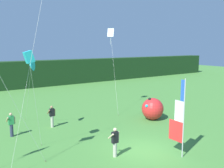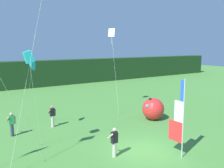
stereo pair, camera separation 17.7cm
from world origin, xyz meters
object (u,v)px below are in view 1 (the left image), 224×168
(person_mid_field, at_px, (11,124))
(inflatable_balloon, at_px, (153,109))
(person_near_banner, at_px, (115,141))
(person_far_left, at_px, (52,116))
(kite_white_diamond_0, at_px, (111,37))
(kite_cyan_box_1, at_px, (29,57))
(kite_cyan_delta_5, at_px, (31,65))
(banner_flag, at_px, (179,119))

(person_mid_field, relative_size, inflatable_balloon, 0.87)
(person_near_banner, xyz_separation_m, inflatable_balloon, (6.68, 3.98, 0.03))
(inflatable_balloon, bearing_deg, person_far_left, 159.28)
(kite_white_diamond_0, bearing_deg, kite_cyan_box_1, -146.07)
(person_mid_field, relative_size, kite_cyan_delta_5, 0.32)
(kite_cyan_box_1, relative_size, kite_cyan_delta_5, 1.12)
(person_mid_field, bearing_deg, person_near_banner, -59.29)
(person_near_banner, relative_size, person_far_left, 1.00)
(banner_flag, bearing_deg, person_near_banner, 147.71)
(inflatable_balloon, xyz_separation_m, kite_cyan_box_1, (-10.36, -1.43, 4.55))
(kite_cyan_box_1, distance_m, kite_cyan_delta_5, 3.78)
(banner_flag, relative_size, person_mid_field, 2.66)
(person_near_banner, xyz_separation_m, kite_cyan_box_1, (-3.67, 2.56, 4.58))
(kite_cyan_delta_5, bearing_deg, person_mid_field, 162.26)
(inflatable_balloon, relative_size, kite_cyan_box_1, 0.32)
(kite_cyan_box_1, bearing_deg, kite_white_diamond_0, 33.93)
(inflatable_balloon, bearing_deg, banner_flag, -122.30)
(person_mid_field, bearing_deg, kite_white_diamond_0, 14.50)
(person_mid_field, bearing_deg, person_far_left, 6.11)
(banner_flag, xyz_separation_m, person_mid_field, (-6.86, 8.41, -1.22))
(person_far_left, bearing_deg, person_mid_field, -173.89)
(person_far_left, bearing_deg, inflatable_balloon, -20.72)
(kite_cyan_delta_5, bearing_deg, inflatable_balloon, -12.91)
(person_near_banner, height_order, person_far_left, person_near_banner)
(inflatable_balloon, bearing_deg, kite_cyan_delta_5, 167.09)
(kite_cyan_box_1, height_order, kite_cyan_delta_5, kite_cyan_box_1)
(person_far_left, distance_m, kite_cyan_delta_5, 4.29)
(person_near_banner, bearing_deg, kite_white_diamond_0, 56.37)
(banner_flag, bearing_deg, inflatable_balloon, 57.70)
(kite_cyan_box_1, bearing_deg, person_far_left, 57.09)
(banner_flag, relative_size, kite_white_diamond_0, 0.57)
(person_mid_field, xyz_separation_m, person_far_left, (2.98, 0.32, 0.00))
(person_mid_field, xyz_separation_m, kite_cyan_box_1, (0.21, -3.97, 4.58))
(person_far_left, xyz_separation_m, kite_white_diamond_0, (6.94, 2.25, 5.99))
(person_far_left, bearing_deg, kite_cyan_box_1, -122.91)
(person_near_banner, bearing_deg, person_far_left, 97.44)
(inflatable_balloon, distance_m, kite_cyan_delta_5, 10.18)
(person_far_left, xyz_separation_m, kite_cyan_delta_5, (-1.60, -0.76, 3.90))
(person_far_left, distance_m, inflatable_balloon, 8.10)
(person_near_banner, height_order, kite_cyan_box_1, kite_cyan_box_1)
(banner_flag, xyz_separation_m, kite_white_diamond_0, (3.07, 10.98, 4.78))
(kite_white_diamond_0, bearing_deg, person_mid_field, -165.50)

